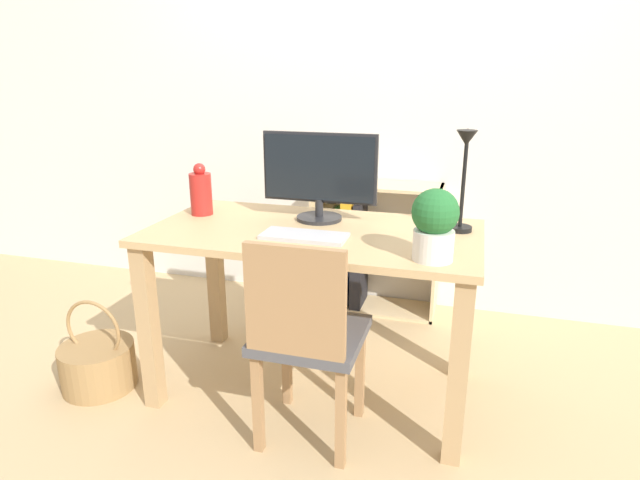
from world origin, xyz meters
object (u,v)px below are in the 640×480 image
object	(u,v)px
bookshelf	(355,252)
keyboard	(303,236)
vase	(201,192)
potted_plant	(435,223)
basket	(98,364)
monitor	(319,173)
desk_lamp	(464,172)
chair	(306,334)

from	to	relation	value
bookshelf	keyboard	bearing A→B (deg)	-88.84
vase	potted_plant	world-z (taller)	potted_plant
keyboard	basket	distance (m)	1.18
potted_plant	monitor	bearing A→B (deg)	143.56
monitor	keyboard	distance (m)	0.35
potted_plant	desk_lamp	bearing A→B (deg)	77.03
keyboard	desk_lamp	size ratio (longest dim) A/B	0.81
desk_lamp	potted_plant	size ratio (longest dim) A/B	1.66
monitor	desk_lamp	size ratio (longest dim) A/B	1.21
keyboard	vase	xyz separation A→B (m)	(-0.56, 0.21, 0.10)
keyboard	vase	bearing A→B (deg)	159.14
chair	basket	size ratio (longest dim) A/B	1.98
potted_plant	bookshelf	xyz separation A→B (m)	(-0.54, 1.19, -0.55)
potted_plant	vase	bearing A→B (deg)	163.06
potted_plant	bookshelf	world-z (taller)	potted_plant
monitor	keyboard	world-z (taller)	monitor
keyboard	vase	size ratio (longest dim) A/B	1.44
monitor	keyboard	xyz separation A→B (m)	(0.02, -0.28, -0.20)
chair	basket	bearing A→B (deg)	173.67
keyboard	desk_lamp	bearing A→B (deg)	20.47
vase	potted_plant	distance (m)	1.13
vase	desk_lamp	xyz separation A→B (m)	(1.16, 0.01, 0.15)
vase	bookshelf	xyz separation A→B (m)	(0.54, 0.86, -0.52)
potted_plant	basket	size ratio (longest dim) A/B	0.59
vase	bookshelf	bearing A→B (deg)	57.71
keyboard	potted_plant	size ratio (longest dim) A/B	1.34
bookshelf	monitor	bearing A→B (deg)	-89.56
keyboard	chair	xyz separation A→B (m)	(0.09, -0.24, -0.31)
bookshelf	desk_lamp	bearing A→B (deg)	-54.04
desk_lamp	basket	world-z (taller)	desk_lamp
monitor	potted_plant	distance (m)	0.67
keyboard	basket	size ratio (longest dim) A/B	0.79
keyboard	desk_lamp	xyz separation A→B (m)	(0.60, 0.22, 0.25)
monitor	potted_plant	size ratio (longest dim) A/B	2.00
vase	basket	distance (m)	0.93
chair	bookshelf	distance (m)	1.32
vase	basket	size ratio (longest dim) A/B	0.55
vase	bookshelf	distance (m)	1.14
desk_lamp	vase	bearing A→B (deg)	-179.64
bookshelf	potted_plant	bearing A→B (deg)	-65.57
potted_plant	chair	xyz separation A→B (m)	(-0.43, -0.12, -0.43)
desk_lamp	potted_plant	bearing A→B (deg)	-102.97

